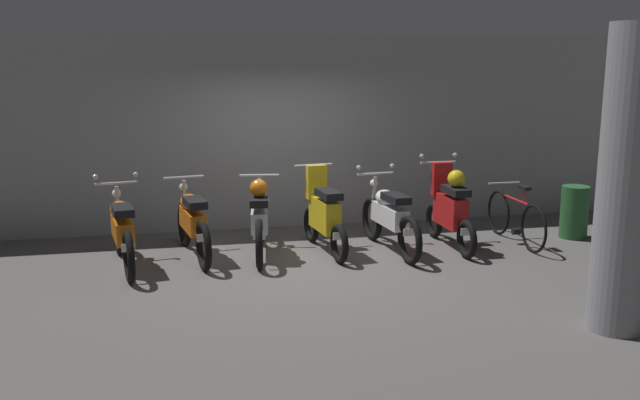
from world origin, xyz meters
name	(u,v)px	position (x,y,z in m)	size (l,w,h in m)	color
ground_plane	(299,263)	(0.00, 0.00, 0.00)	(80.00, 80.00, 0.00)	#565451
back_wall	(274,133)	(0.00, 2.16, 1.50)	(16.00, 0.30, 2.99)	gray
motorbike_slot_0	(122,230)	(-2.24, 0.30, 0.49)	(0.58, 1.94, 1.15)	black
motorbike_slot_1	(193,222)	(-1.35, 0.59, 0.49)	(0.58, 1.94, 1.03)	black
motorbike_slot_2	(260,217)	(-0.45, 0.52, 0.53)	(0.56, 1.94, 1.08)	black
motorbike_slot_3	(324,215)	(0.44, 0.49, 0.52)	(0.56, 1.68, 1.18)	black
motorbike_slot_4	(389,217)	(1.34, 0.32, 0.49)	(0.59, 1.95, 1.15)	black
motorbike_slot_5	(450,208)	(2.24, 0.34, 0.57)	(0.59, 1.68, 1.29)	black
bicycle	(515,219)	(3.27, 0.34, 0.36)	(0.50, 1.73, 0.89)	black
support_pillar	(628,182)	(2.70, -2.88, 1.50)	(0.56, 0.56, 2.99)	gray
trash_bin	(574,212)	(4.28, 0.44, 0.39)	(0.41, 0.41, 0.79)	#26592D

